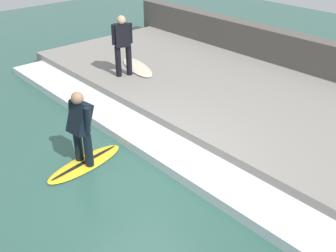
{
  "coord_description": "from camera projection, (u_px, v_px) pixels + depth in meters",
  "views": [
    {
      "loc": [
        -3.44,
        -4.55,
        4.12
      ],
      "look_at": [
        0.68,
        0.0,
        0.7
      ],
      "focal_mm": 42.0,
      "sensor_mm": 36.0,
      "label": 1
    }
  ],
  "objects": [
    {
      "name": "surfboard_waiting_near",
      "position": [
        137.0,
        67.0,
        10.53
      ],
      "size": [
        0.97,
        1.71,
        0.06
      ],
      "color": "beige",
      "rests_on": "concrete_ledge"
    },
    {
      "name": "back_wall",
      "position": [
        317.0,
        64.0,
        10.11
      ],
      "size": [
        0.5,
        13.53,
        1.22
      ],
      "primitive_type": "cube",
      "color": "#544F49",
      "rests_on": "ground_plane"
    },
    {
      "name": "surfer_riding",
      "position": [
        80.0,
        125.0,
        6.79
      ],
      "size": [
        0.44,
        0.6,
        1.39
      ],
      "color": "black",
      "rests_on": "surfboard_riding"
    },
    {
      "name": "concrete_ledge",
      "position": [
        257.0,
        107.0,
        8.88
      ],
      "size": [
        4.4,
        12.89,
        0.35
      ],
      "primitive_type": "cube",
      "color": "gray",
      "rests_on": "ground_plane"
    },
    {
      "name": "surfer_waiting_near",
      "position": [
        123.0,
        43.0,
        9.67
      ],
      "size": [
        0.49,
        0.36,
        1.52
      ],
      "color": "black",
      "rests_on": "concrete_ledge"
    },
    {
      "name": "wave_foam_crest",
      "position": [
        171.0,
        153.0,
        7.37
      ],
      "size": [
        0.89,
        12.24,
        0.19
      ],
      "primitive_type": "cube",
      "color": "silver",
      "rests_on": "ground_plane"
    },
    {
      "name": "surfboard_riding",
      "position": [
        85.0,
        163.0,
        7.18
      ],
      "size": [
        1.65,
        0.7,
        0.07
      ],
      "color": "yellow",
      "rests_on": "ground_plane"
    },
    {
      "name": "ground_plane",
      "position": [
        140.0,
        173.0,
        6.97
      ],
      "size": [
        28.0,
        28.0,
        0.0
      ],
      "primitive_type": "plane",
      "color": "#2D564C"
    }
  ]
}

